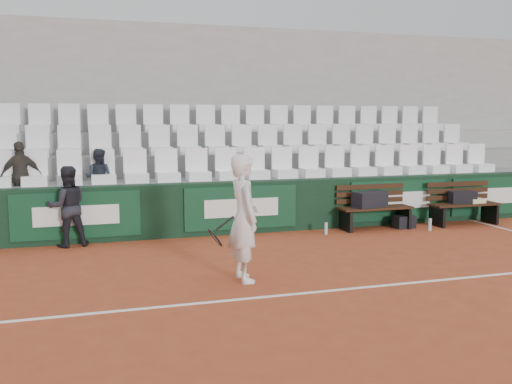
# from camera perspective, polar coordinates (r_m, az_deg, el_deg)

# --- Properties ---
(ground) EXTENTS (80.00, 80.00, 0.00)m
(ground) POSITION_cam_1_polar(r_m,az_deg,el_deg) (7.53, 8.05, -9.71)
(ground) COLOR #A64525
(ground) RESTS_ON ground
(court_baseline) EXTENTS (18.00, 0.06, 0.01)m
(court_baseline) POSITION_cam_1_polar(r_m,az_deg,el_deg) (7.53, 8.05, -9.68)
(court_baseline) COLOR white
(court_baseline) RESTS_ON ground
(back_barrier) EXTENTS (18.00, 0.34, 1.00)m
(back_barrier) POSITION_cam_1_polar(r_m,az_deg,el_deg) (11.09, -0.36, -1.48)
(back_barrier) COLOR black
(back_barrier) RESTS_ON ground
(grandstand_tier_front) EXTENTS (18.00, 0.95, 1.00)m
(grandstand_tier_front) POSITION_cam_1_polar(r_m,az_deg,el_deg) (11.68, -1.58, -1.04)
(grandstand_tier_front) COLOR gray
(grandstand_tier_front) RESTS_ON ground
(grandstand_tier_mid) EXTENTS (18.00, 0.95, 1.45)m
(grandstand_tier_mid) POSITION_cam_1_polar(r_m,az_deg,el_deg) (12.56, -2.75, 0.57)
(grandstand_tier_mid) COLOR gray
(grandstand_tier_mid) RESTS_ON ground
(grandstand_tier_back) EXTENTS (18.00, 0.95, 1.90)m
(grandstand_tier_back) POSITION_cam_1_polar(r_m,az_deg,el_deg) (13.45, -3.76, 1.98)
(grandstand_tier_back) COLOR #969694
(grandstand_tier_back) RESTS_ON ground
(grandstand_rear_wall) EXTENTS (18.00, 0.30, 4.40)m
(grandstand_rear_wall) POSITION_cam_1_polar(r_m,az_deg,el_deg) (14.00, -4.40, 7.30)
(grandstand_rear_wall) COLOR #969693
(grandstand_rear_wall) RESTS_ON ground
(seat_row_front) EXTENTS (11.90, 0.44, 0.63)m
(seat_row_front) POSITION_cam_1_polar(r_m,az_deg,el_deg) (11.42, -1.36, 2.88)
(seat_row_front) COLOR white
(seat_row_front) RESTS_ON grandstand_tier_front
(seat_row_mid) EXTENTS (11.90, 0.44, 0.63)m
(seat_row_mid) POSITION_cam_1_polar(r_m,az_deg,el_deg) (12.31, -2.57, 5.30)
(seat_row_mid) COLOR silver
(seat_row_mid) RESTS_ON grandstand_tier_mid
(seat_row_back) EXTENTS (11.90, 0.44, 0.63)m
(seat_row_back) POSITION_cam_1_polar(r_m,az_deg,el_deg) (13.22, -3.63, 7.38)
(seat_row_back) COLOR silver
(seat_row_back) RESTS_ON grandstand_tier_back
(bench_left) EXTENTS (1.50, 0.56, 0.45)m
(bench_left) POSITION_cam_1_polar(r_m,az_deg,el_deg) (11.69, 11.84, -2.56)
(bench_left) COLOR #361D10
(bench_left) RESTS_ON ground
(bench_right) EXTENTS (1.50, 0.56, 0.45)m
(bench_right) POSITION_cam_1_polar(r_m,az_deg,el_deg) (12.69, 20.07, -2.07)
(bench_right) COLOR black
(bench_right) RESTS_ON ground
(sports_bag_left) EXTENTS (0.78, 0.50, 0.31)m
(sports_bag_left) POSITION_cam_1_polar(r_m,az_deg,el_deg) (11.60, 11.33, -0.72)
(sports_bag_left) COLOR black
(sports_bag_left) RESTS_ON bench_left
(sports_bag_right) EXTENTS (0.57, 0.32, 0.25)m
(sports_bag_right) POSITION_cam_1_polar(r_m,az_deg,el_deg) (12.65, 19.95, -0.50)
(sports_bag_right) COLOR black
(sports_bag_right) RESTS_ON bench_right
(towel) EXTENTS (0.34, 0.26, 0.09)m
(towel) POSITION_cam_1_polar(r_m,az_deg,el_deg) (12.81, 21.14, -0.81)
(towel) COLOR beige
(towel) RESTS_ON bench_right
(sports_bag_ground) EXTENTS (0.44, 0.29, 0.25)m
(sports_bag_ground) POSITION_cam_1_polar(r_m,az_deg,el_deg) (11.95, 14.59, -2.90)
(sports_bag_ground) COLOR black
(sports_bag_ground) RESTS_ON ground
(water_bottle_near) EXTENTS (0.06, 0.06, 0.23)m
(water_bottle_near) POSITION_cam_1_polar(r_m,az_deg,el_deg) (11.02, 7.01, -3.64)
(water_bottle_near) COLOR #B0C1C8
(water_bottle_near) RESTS_ON ground
(water_bottle_far) EXTENTS (0.07, 0.07, 0.25)m
(water_bottle_far) POSITION_cam_1_polar(r_m,az_deg,el_deg) (11.80, 16.99, -3.13)
(water_bottle_far) COLOR #ADBDC5
(water_bottle_far) RESTS_ON ground
(tennis_player) EXTENTS (0.72, 0.65, 1.73)m
(tennis_player) POSITION_cam_1_polar(r_m,az_deg,el_deg) (7.71, -1.24, -2.62)
(tennis_player) COLOR white
(tennis_player) RESTS_ON ground
(ball_kid) EXTENTS (0.76, 0.64, 1.40)m
(ball_kid) POSITION_cam_1_polar(r_m,az_deg,el_deg) (10.33, -18.33, -1.39)
(ball_kid) COLOR black
(ball_kid) RESTS_ON ground
(spectator_b) EXTENTS (0.79, 0.57, 1.25)m
(spectator_b) POSITION_cam_1_polar(r_m,az_deg,el_deg) (11.07, -22.54, 3.80)
(spectator_b) COLOR #322E28
(spectator_b) RESTS_ON grandstand_tier_front
(spectator_c) EXTENTS (0.65, 0.59, 1.10)m
(spectator_c) POSITION_cam_1_polar(r_m,az_deg,el_deg) (11.03, -15.53, 3.68)
(spectator_c) COLOR #202630
(spectator_c) RESTS_ON grandstand_tier_front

